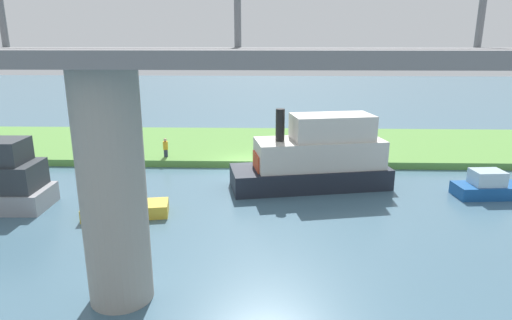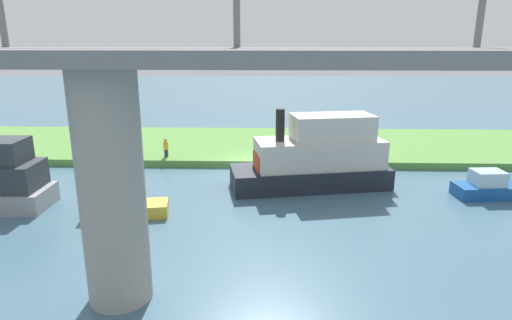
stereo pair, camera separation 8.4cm
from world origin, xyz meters
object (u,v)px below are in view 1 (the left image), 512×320
Objects in this scene: bridge_pylon at (113,190)px; houseboat_blue at (316,158)px; pontoon_yellow at (494,187)px; motorboat_white at (123,207)px; mooring_post at (325,153)px; person_on_bank at (166,147)px.

bridge_pylon is 0.81× the size of houseboat_blue.
pontoon_yellow is (-18.31, -10.91, -3.49)m from bridge_pylon.
houseboat_blue is 11.67m from motorboat_white.
motorboat_white is at bearing 39.54° from mooring_post.
person_on_bank is 11.60m from houseboat_blue.
person_on_bank is 0.28× the size of pontoon_yellow.
mooring_post reaches higher than motorboat_white.
pontoon_yellow is 1.09× the size of motorboat_white.
bridge_pylon reaches higher than houseboat_blue.
houseboat_blue is at bearing 154.82° from person_on_bank.
mooring_post is 0.23× the size of motorboat_white.
bridge_pylon is 1.66× the size of pontoon_yellow.
houseboat_blue is (-10.49, 4.93, 0.63)m from person_on_bank.
bridge_pylon is 17.74m from person_on_bank.
person_on_bank is at bearing -17.24° from pontoon_yellow.
motorboat_white is at bearing -72.21° from bridge_pylon.
bridge_pylon is 1.81× the size of motorboat_white.
pontoon_yellow reaches higher than mooring_post.
person_on_bank reaches higher than pontoon_yellow.
pontoon_yellow is at bearing -149.22° from bridge_pylon.
houseboat_blue is at bearing 75.89° from mooring_post.
houseboat_blue is 10.43m from pontoon_yellow.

